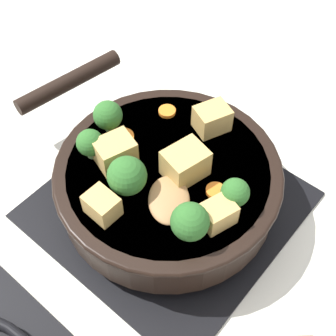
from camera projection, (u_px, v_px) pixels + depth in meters
The scene contains 17 objects.
ground_plane at pixel (168, 206), 0.64m from camera, with size 2.40×2.40×0.00m, color silver.
front_burner_grate at pixel (168, 201), 0.63m from camera, with size 0.31×0.31×0.03m.
skillet_pan at pixel (167, 179), 0.60m from camera, with size 0.39×0.29×0.06m.
wooden_spoon at pixel (171, 280), 0.48m from camera, with size 0.25×0.26×0.02m.
tofu_cube_center_large at pixel (115, 152), 0.57m from camera, with size 0.05×0.04×0.04m, color tan.
tofu_cube_near_handle at pixel (218, 214), 0.52m from camera, with size 0.04×0.03×0.03m, color tan.
tofu_cube_east_chunk at pixel (185, 163), 0.55m from camera, with size 0.05×0.04×0.04m, color tan.
tofu_cube_west_chunk at pixel (209, 117), 0.60m from camera, with size 0.04×0.03×0.03m, color tan.
tofu_cube_back_piece at pixel (102, 205), 0.52m from camera, with size 0.04×0.03×0.03m, color tan.
broccoli_floret_near_spoon at pixel (235, 193), 0.52m from camera, with size 0.03×0.03×0.04m.
broccoli_floret_center_top at pixel (127, 176), 0.53m from camera, with size 0.05×0.05×0.05m.
broccoli_floret_east_rim at pixel (190, 222), 0.50m from camera, with size 0.04×0.04×0.05m.
broccoli_floret_west_rim at pixel (90, 143), 0.57m from camera, with size 0.03×0.03×0.04m.
broccoli_floret_north_edge at pixel (110, 114), 0.60m from camera, with size 0.04×0.04×0.05m.
carrot_slice_orange_thin at pixel (167, 111), 0.63m from camera, with size 0.02×0.02×0.01m, color orange.
carrot_slice_near_center at pixel (124, 136), 0.60m from camera, with size 0.03×0.03×0.01m, color orange.
carrot_slice_edge_slice at pixel (215, 191), 0.55m from camera, with size 0.02×0.02×0.01m, color orange.
Camera 1 is at (-0.23, 0.27, 0.54)m, focal length 50.00 mm.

